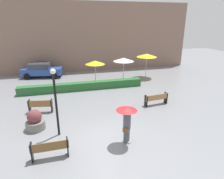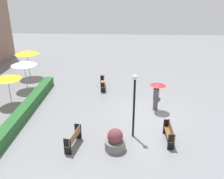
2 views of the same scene
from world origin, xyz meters
The scene contains 11 objects.
ground_plane centered at (0.00, 0.00, 0.00)m, with size 60.00×60.00×0.00m, color gray.
bench_far_right centered at (4.27, 3.65, 0.49)m, with size 1.87×0.56×0.84m.
bench_far_left centered at (-3.91, 4.48, 0.54)m, with size 1.63×0.65×0.92m.
bench_near_left centered at (-3.15, -0.66, 0.54)m, with size 1.67×0.37×0.91m.
pedestrian_with_umbrella centered at (0.56, -0.34, 1.33)m, with size 1.04×1.04×2.00m.
planter_pot centered at (-4.05, 2.28, 0.51)m, with size 1.08×1.08×1.21m.
lamp_post centered at (-2.77, 1.31, 2.29)m, with size 0.28×0.28×3.71m.
patio_umbrella_yellow centered at (0.90, 10.05, 2.10)m, with size 1.87×1.87×2.28m.
patio_umbrella_white centered at (3.75, 9.98, 2.25)m, with size 2.04×2.04×2.44m.
patio_umbrella_yellow_far centered at (6.60, 10.79, 2.42)m, with size 2.16×2.16×2.61m.
hedge_strip centered at (-0.60, 8.40, 0.35)m, with size 10.96×0.70×0.70m, color #28602D.
Camera 2 is at (-14.66, 1.84, 7.86)m, focal length 39.07 mm.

